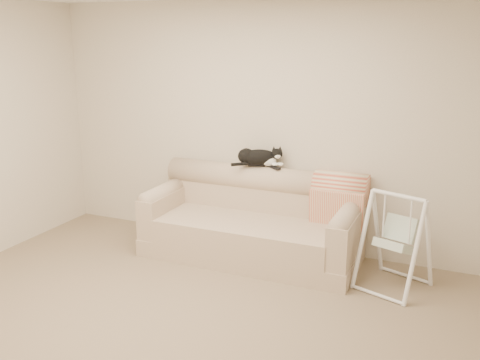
# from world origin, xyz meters

# --- Properties ---
(ground_plane) EXTENTS (5.00, 5.00, 0.00)m
(ground_plane) POSITION_xyz_m (0.00, 0.00, 0.00)
(ground_plane) COLOR #7B6C57
(ground_plane) RESTS_ON ground
(room_shell) EXTENTS (5.04, 4.04, 2.60)m
(room_shell) POSITION_xyz_m (0.00, 0.00, 1.53)
(room_shell) COLOR #C1B4A1
(room_shell) RESTS_ON ground
(sofa) EXTENTS (2.20, 0.93, 0.90)m
(sofa) POSITION_xyz_m (-0.00, 1.62, 0.35)
(sofa) COLOR #B5A38F
(sofa) RESTS_ON ground
(remote_a) EXTENTS (0.19, 0.09, 0.03)m
(remote_a) POSITION_xyz_m (-0.07, 1.87, 0.91)
(remote_a) COLOR black
(remote_a) RESTS_ON sofa
(remote_b) EXTENTS (0.17, 0.13, 0.02)m
(remote_b) POSITION_xyz_m (0.14, 1.85, 0.91)
(remote_b) COLOR black
(remote_b) RESTS_ON sofa
(tuxedo_cat) EXTENTS (0.52, 0.37, 0.22)m
(tuxedo_cat) POSITION_xyz_m (-0.04, 1.85, 1.00)
(tuxedo_cat) COLOR black
(tuxedo_cat) RESTS_ON sofa
(throw_blanket) EXTENTS (0.53, 0.38, 0.58)m
(throw_blanket) POSITION_xyz_m (0.84, 1.84, 0.72)
(throw_blanket) COLOR #C9523C
(throw_blanket) RESTS_ON sofa
(baby_swing) EXTENTS (0.70, 0.73, 0.90)m
(baby_swing) POSITION_xyz_m (1.45, 1.43, 0.45)
(baby_swing) COLOR white
(baby_swing) RESTS_ON ground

